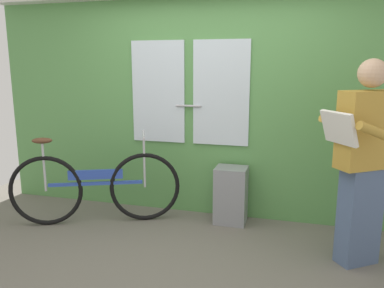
# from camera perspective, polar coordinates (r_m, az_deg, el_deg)

# --- Properties ---
(ground_plane) EXTENTS (5.94, 3.96, 0.04)m
(ground_plane) POSITION_cam_1_polar(r_m,az_deg,el_deg) (3.45, -2.48, -17.21)
(ground_plane) COLOR #666056
(train_door_wall) EXTENTS (4.94, 0.28, 2.37)m
(train_door_wall) POSITION_cam_1_polar(r_m,az_deg,el_deg) (4.17, 2.29, 6.00)
(train_door_wall) COLOR #56934C
(train_door_wall) RESTS_ON ground_plane
(bicycle_near_door) EXTENTS (1.63, 0.77, 0.95)m
(bicycle_near_door) POSITION_cam_1_polar(r_m,az_deg,el_deg) (4.17, -14.08, -6.16)
(bicycle_near_door) COLOR black
(bicycle_near_door) RESTS_ON ground_plane
(passenger_reading_newspaper) EXTENTS (0.63, 0.58, 1.69)m
(passenger_reading_newspaper) POSITION_cam_1_polar(r_m,az_deg,el_deg) (3.39, 24.01, -2.15)
(passenger_reading_newspaper) COLOR slate
(passenger_reading_newspaper) RESTS_ON ground_plane
(trash_bin_by_wall) EXTENTS (0.33, 0.28, 0.60)m
(trash_bin_by_wall) POSITION_cam_1_polar(r_m,az_deg,el_deg) (4.11, 5.76, -7.51)
(trash_bin_by_wall) COLOR gray
(trash_bin_by_wall) RESTS_ON ground_plane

